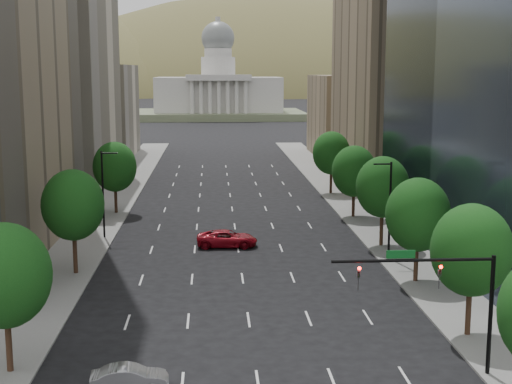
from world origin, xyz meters
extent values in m
cube|color=slate|center=(-15.50, 60.00, 0.07)|extent=(6.00, 200.00, 0.15)
cube|color=slate|center=(15.50, 60.00, 0.07)|extent=(6.00, 200.00, 0.15)
cube|color=beige|center=(-25.00, 103.00, 17.50)|extent=(14.00, 30.00, 35.00)
cube|color=beige|center=(-25.00, 136.00, 9.00)|extent=(14.00, 26.00, 18.00)
cube|color=#8C7759|center=(25.00, 100.00, 15.00)|extent=(14.00, 30.00, 30.00)
cube|color=#8C7759|center=(25.00, 133.00, 8.00)|extent=(14.00, 26.00, 16.00)
cylinder|color=#382316|center=(14.00, 36.00, 2.00)|extent=(0.36, 0.36, 4.00)
ellipsoid|color=#103B12|center=(14.00, 36.00, 5.76)|extent=(5.20, 5.20, 5.98)
cylinder|color=#382316|center=(14.00, 48.00, 1.95)|extent=(0.36, 0.36, 3.90)
ellipsoid|color=#103B12|center=(14.00, 48.00, 5.62)|extent=(5.20, 5.20, 5.98)
cylinder|color=#382316|center=(14.00, 60.00, 2.05)|extent=(0.36, 0.36, 4.10)
ellipsoid|color=#103B12|center=(14.00, 60.00, 5.90)|extent=(5.20, 5.20, 5.98)
cylinder|color=#382316|center=(14.00, 74.00, 1.90)|extent=(0.36, 0.36, 3.80)
ellipsoid|color=#103B12|center=(14.00, 74.00, 5.47)|extent=(5.20, 5.20, 5.98)
cylinder|color=#382316|center=(14.00, 90.00, 2.00)|extent=(0.36, 0.36, 4.00)
ellipsoid|color=#103B12|center=(14.00, 90.00, 5.76)|extent=(5.20, 5.20, 5.98)
cylinder|color=#382316|center=(-14.00, 32.00, 2.00)|extent=(0.36, 0.36, 4.00)
ellipsoid|color=#103B12|center=(-14.00, 32.00, 5.76)|extent=(5.20, 5.20, 5.98)
cylinder|color=#382316|center=(-14.00, 52.00, 2.08)|extent=(0.36, 0.36, 4.15)
ellipsoid|color=#103B12|center=(-14.00, 52.00, 5.98)|extent=(5.20, 5.20, 5.98)
cylinder|color=#382316|center=(-14.00, 78.00, 1.98)|extent=(0.36, 0.36, 3.95)
ellipsoid|color=#103B12|center=(-14.00, 78.00, 5.69)|extent=(5.20, 5.20, 5.98)
cylinder|color=black|center=(13.50, 55.00, 4.50)|extent=(0.20, 0.20, 9.00)
cylinder|color=black|center=(12.70, 55.00, 8.80)|extent=(1.60, 0.14, 0.14)
cylinder|color=black|center=(-13.50, 65.00, 4.50)|extent=(0.20, 0.20, 9.00)
cylinder|color=black|center=(-12.70, 65.00, 8.80)|extent=(1.60, 0.14, 0.14)
cylinder|color=black|center=(13.00, 30.00, 3.50)|extent=(0.24, 0.24, 7.00)
cylinder|color=black|center=(8.50, 30.00, 6.80)|extent=(9.00, 0.18, 0.18)
imported|color=black|center=(10.00, 30.00, 6.25)|extent=(0.18, 0.22, 1.10)
imported|color=black|center=(5.50, 30.00, 6.25)|extent=(0.18, 0.22, 1.10)
sphere|color=#FF0C07|center=(10.00, 29.82, 6.45)|extent=(0.20, 0.20, 0.20)
sphere|color=#FF0C07|center=(5.50, 29.82, 6.45)|extent=(0.20, 0.20, 0.20)
cube|color=#0C591E|center=(7.80, 30.00, 7.15)|extent=(1.60, 0.06, 0.45)
cube|color=#596647|center=(0.00, 250.00, 1.25)|extent=(60.00, 40.00, 2.50)
cube|color=silver|center=(0.00, 250.00, 8.50)|extent=(44.00, 26.00, 12.00)
cube|color=silver|center=(0.00, 236.00, 14.50)|extent=(22.00, 4.00, 2.00)
cylinder|color=silver|center=(0.00, 250.00, 18.00)|extent=(12.00, 12.00, 7.00)
cylinder|color=silver|center=(0.00, 250.00, 23.00)|extent=(9.60, 9.60, 3.00)
sphere|color=slate|center=(0.00, 250.00, 28.10)|extent=(11.60, 11.60, 11.60)
cylinder|color=silver|center=(0.00, 250.00, 33.95)|extent=(1.80, 1.80, 2.50)
ellipsoid|color=olive|center=(-140.00, 560.00, -33.25)|extent=(380.00, 342.00, 190.00)
ellipsoid|color=olive|center=(40.00, 600.00, -42.00)|extent=(440.00, 396.00, 240.00)
ellipsoid|color=olive|center=(210.00, 640.00, -35.00)|extent=(360.00, 324.00, 200.00)
imported|color=gray|center=(-6.96, 29.35, 0.69)|extent=(4.28, 1.78, 1.38)
imported|color=maroon|center=(-1.03, 60.85, 0.82)|extent=(5.97, 2.91, 1.64)
camera|label=1|loc=(-2.38, -7.24, 17.05)|focal=50.26mm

